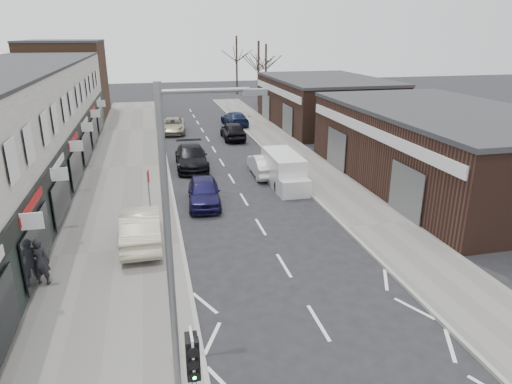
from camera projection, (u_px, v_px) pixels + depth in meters
ground at (343, 363)px, 13.12m from camera, size 160.00×160.00×0.00m
pavement_left at (126, 168)px, 31.85m from camera, size 5.50×64.00×0.12m
pavement_right at (297, 157)px, 34.54m from camera, size 3.50×64.00×0.12m
shop_terrace_left at (1, 130)px, 26.95m from camera, size 8.00×41.00×7.10m
brick_block_far at (67, 80)px, 50.22m from camera, size 8.00×10.00×8.00m
right_unit_near at (443, 149)px, 27.92m from camera, size 10.00×18.00×4.50m
right_unit_far at (324, 102)px, 46.29m from camera, size 10.00×16.00×4.50m
tree_far_a at (258, 106)px, 59.15m from camera, size 3.60×3.60×8.00m
tree_far_b at (266, 99)px, 65.19m from camera, size 3.60×3.60×7.50m
tree_far_c at (237, 94)px, 70.06m from camera, size 3.60×3.60×8.50m
traffic_light at (193, 366)px, 9.52m from camera, size 0.28×0.60×3.10m
street_lamp at (177, 246)px, 9.88m from camera, size 2.23×0.22×8.00m
warning_sign at (149, 179)px, 22.30m from camera, size 0.12×0.80×2.70m
white_van at (284, 170)px, 28.15m from camera, size 1.82×5.06×1.97m
sedan_on_pavement at (141, 227)px, 20.06m from camera, size 1.71×4.80×1.58m
pedestrian at (40, 261)px, 16.74m from camera, size 0.77×0.60×1.88m
parked_car_left_a at (204, 192)px, 25.00m from camera, size 2.08×4.41×1.46m
parked_car_left_b at (191, 157)px, 31.80m from camera, size 2.29×5.34×1.53m
parked_car_left_c at (173, 126)px, 42.92m from camera, size 2.68×5.09×1.36m
parked_car_right_a at (264, 165)px, 30.17m from camera, size 1.61×4.33×1.41m
parked_car_right_b at (233, 131)px, 40.26m from camera, size 1.91×4.59×1.56m
parked_car_right_c at (235, 119)px, 46.15m from camera, size 2.37×5.07×1.43m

